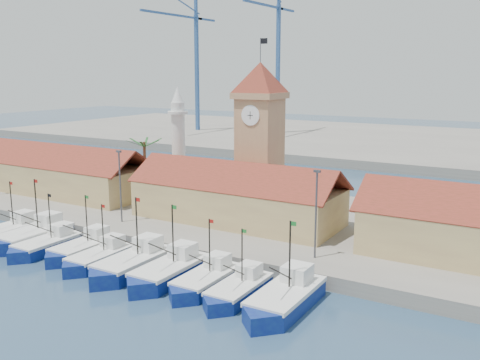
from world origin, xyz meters
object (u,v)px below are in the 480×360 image
Objects in this scene: boat_5 at (132,265)px; clock_tower at (260,133)px; boat_0 at (8,233)px; minaret at (178,141)px.

boat_5 is 26.23m from clock_tower.
boat_0 is at bearing 177.42° from boat_5.
boat_5 reaches higher than boat_0.
minaret reaches higher than boat_0.
minaret reaches higher than boat_5.
minaret is (-13.26, 25.69, 8.89)m from boat_5.
clock_tower is at bearing 85.79° from boat_5.
minaret is at bearing 172.39° from clock_tower.
boat_0 is at bearing -106.82° from minaret.
boat_0 is 20.76m from boat_5.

